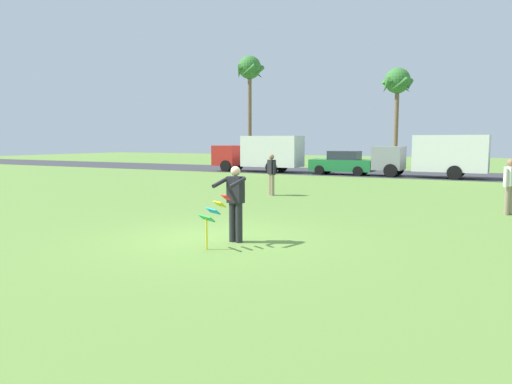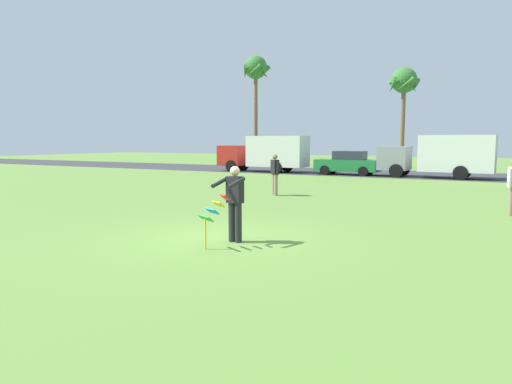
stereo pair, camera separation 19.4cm
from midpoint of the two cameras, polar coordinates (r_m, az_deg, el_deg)
The scene contains 10 objects.
ground_plane at distance 11.15m, azimuth -4.37°, elevation -5.67°, with size 120.00×120.00×0.00m, color olive.
road_strip at distance 33.67m, azimuth 18.20°, elevation 2.05°, with size 120.00×8.00×0.01m, color #38383D.
person_kite_flyer at distance 10.61m, azimuth -2.10°, elevation -1.07°, with size 0.59×0.69×1.73m.
kite_held at distance 10.06m, azimuth -4.80°, elevation -2.53°, with size 0.61×0.73×1.14m.
parked_truck_red_cab at distance 34.38m, azimuth 1.56°, elevation 4.79°, with size 6.73×2.19×2.62m.
parked_car_green at distance 32.13m, azimuth 11.25°, elevation 3.43°, with size 4.21×1.85×1.60m.
parked_truck_grey_van at distance 30.89m, azimuth 21.83°, elevation 4.18°, with size 6.76×2.26×2.62m.
palm_tree_left_near at distance 44.35m, azimuth 0.09°, elevation 14.25°, with size 2.58×2.71×9.99m.
palm_tree_right_near at distance 41.65m, azimuth 17.63°, elevation 12.31°, with size 2.58×2.71×8.29m.
person_walker_far at distance 19.70m, azimuth 2.59°, elevation 2.28°, with size 0.48×0.39×1.73m.
Camera 2 is at (6.00, -9.12, 2.31)m, focal length 32.98 mm.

